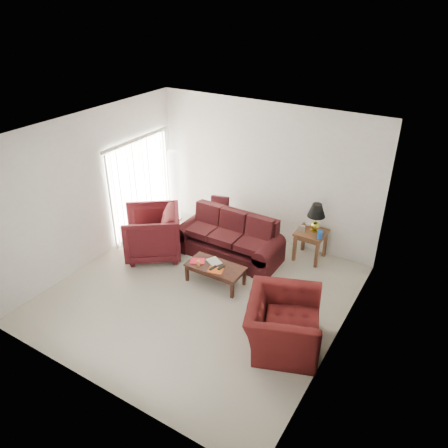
% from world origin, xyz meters
% --- Properties ---
extents(floor, '(5.00, 5.00, 0.00)m').
position_xyz_m(floor, '(0.00, 0.00, 0.00)').
color(floor, '#BCB5A0').
rests_on(floor, ground).
extents(blinds, '(0.10, 2.00, 2.16)m').
position_xyz_m(blinds, '(-2.42, 1.30, 1.08)').
color(blinds, silver).
rests_on(blinds, ground).
extents(sofa, '(2.27, 1.16, 0.90)m').
position_xyz_m(sofa, '(-0.21, 1.35, 0.45)').
color(sofa, black).
rests_on(sofa, ground).
extents(throw_pillow, '(0.43, 0.28, 0.41)m').
position_xyz_m(throw_pillow, '(-0.87, 2.10, 0.70)').
color(throw_pillow, black).
rests_on(throw_pillow, sofa).
extents(end_table, '(0.61, 0.61, 0.63)m').
position_xyz_m(end_table, '(1.26, 2.15, 0.32)').
color(end_table, '#57271D').
rests_on(end_table, ground).
extents(table_lamp, '(0.41, 0.41, 0.60)m').
position_xyz_m(table_lamp, '(1.30, 2.21, 0.93)').
color(table_lamp, gold).
rests_on(table_lamp, end_table).
extents(clock, '(0.14, 0.07, 0.13)m').
position_xyz_m(clock, '(1.08, 2.06, 0.70)').
color(clock, silver).
rests_on(clock, end_table).
extents(blue_canister, '(0.11, 0.11, 0.17)m').
position_xyz_m(blue_canister, '(1.49, 1.98, 0.71)').
color(blue_canister, '#194EA5').
rests_on(blue_canister, end_table).
extents(picture_frame, '(0.18, 0.18, 0.05)m').
position_xyz_m(picture_frame, '(1.15, 2.29, 0.70)').
color(picture_frame, silver).
rests_on(picture_frame, end_table).
extents(floor_lamp, '(0.36, 0.36, 1.74)m').
position_xyz_m(floor_lamp, '(-2.13, 2.11, 0.87)').
color(floor_lamp, white).
rests_on(floor_lamp, ground).
extents(armchair_left, '(1.56, 1.55, 1.02)m').
position_xyz_m(armchair_left, '(-1.57, 0.60, 0.51)').
color(armchair_left, '#3E0E12').
rests_on(armchair_left, ground).
extents(armchair_right, '(1.47, 1.56, 0.82)m').
position_xyz_m(armchair_right, '(1.82, -0.39, 0.41)').
color(armchair_right, '#461010').
rests_on(armchair_right, ground).
extents(coffee_table, '(1.18, 0.78, 0.38)m').
position_xyz_m(coffee_table, '(0.07, 0.42, 0.19)').
color(coffee_table, black).
rests_on(coffee_table, ground).
extents(magazine_red, '(0.33, 0.31, 0.02)m').
position_xyz_m(magazine_red, '(-0.30, 0.37, 0.39)').
color(magazine_red, red).
rests_on(magazine_red, coffee_table).
extents(magazine_white, '(0.34, 0.32, 0.02)m').
position_xyz_m(magazine_white, '(-0.02, 0.53, 0.39)').
color(magazine_white, silver).
rests_on(magazine_white, coffee_table).
extents(magazine_orange, '(0.31, 0.26, 0.02)m').
position_xyz_m(magazine_orange, '(0.15, 0.30, 0.39)').
color(magazine_orange, '#E4591A').
rests_on(magazine_orange, coffee_table).
extents(remote_a, '(0.08, 0.18, 0.02)m').
position_xyz_m(remote_a, '(0.09, 0.31, 0.41)').
color(remote_a, black).
rests_on(remote_a, coffee_table).
extents(remote_b, '(0.07, 0.18, 0.02)m').
position_xyz_m(remote_b, '(0.21, 0.41, 0.41)').
color(remote_b, black).
rests_on(remote_b, coffee_table).
extents(yellow_glass, '(0.08, 0.08, 0.11)m').
position_xyz_m(yellow_glass, '(-0.20, 0.27, 0.43)').
color(yellow_glass, gold).
rests_on(yellow_glass, coffee_table).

